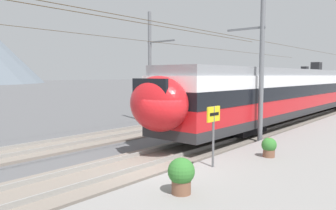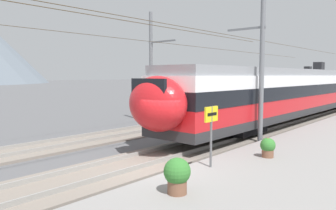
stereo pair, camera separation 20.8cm
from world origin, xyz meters
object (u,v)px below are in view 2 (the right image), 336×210
Objects in this scene: train_far_track at (292,86)px; potted_plant_by_shelter at (177,174)px; train_near_platform at (296,91)px; catenary_mast_mid at (260,61)px; platform_sign at (211,123)px; catenary_mast_far_side at (153,66)px; potted_plant_platform_edge at (268,147)px.

potted_plant_by_shelter is at bearing -164.19° from train_far_track.
train_near_platform is at bearing -158.27° from train_far_track.
train_near_platform is 9.94m from catenary_mast_mid.
train_far_track is 15.67× the size of platform_sign.
catenary_mast_far_side is (-21.17, 1.98, 1.86)m from train_far_track.
catenary_mast_mid is 5.36m from potted_plant_platform_edge.
potted_plant_by_shelter is (-31.54, -8.93, -1.34)m from train_far_track.
train_far_track is 21.34m from catenary_mast_far_side.
catenary_mast_mid reaches higher than train_near_platform.
train_far_track is 23.90m from catenary_mast_mid.
train_near_platform is 10.93m from catenary_mast_far_side.
potted_plant_by_shelter reaches higher than potted_plant_platform_edge.
catenary_mast_mid reaches higher than platform_sign.
catenary_mast_mid is at bearing 30.95° from potted_plant_platform_edge.
catenary_mast_mid is at bearing -170.25° from train_near_platform.
platform_sign is at bearing -127.23° from catenary_mast_far_side.
catenary_mast_far_side is 58.74× the size of potted_plant_platform_edge.
potted_plant_by_shelter is (-8.74, -2.03, -3.22)m from catenary_mast_mid.
catenary_mast_far_side is at bearing 64.67° from potted_plant_platform_edge.
train_far_track is (13.18, 5.25, 0.00)m from train_near_platform.
potted_plant_by_shelter is (-10.37, -10.91, -3.20)m from catenary_mast_far_side.
platform_sign is at bearing 161.00° from potted_plant_platform_edge.
catenary_mast_far_side is at bearing 79.57° from catenary_mast_mid.
train_far_track is 27.94m from potted_plant_platform_edge.
train_far_track reaches higher than platform_sign.
train_far_track is 33.70× the size of potted_plant_by_shelter.
catenary_mast_mid is at bearing -100.43° from catenary_mast_far_side.
platform_sign is at bearing -169.39° from train_near_platform.
potted_plant_platform_edge is 0.78× the size of potted_plant_by_shelter.
catenary_mast_mid reaches higher than potted_plant_platform_edge.
catenary_mast_mid is at bearing -163.15° from train_far_track.
catenary_mast_mid is at bearing 13.06° from potted_plant_by_shelter.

